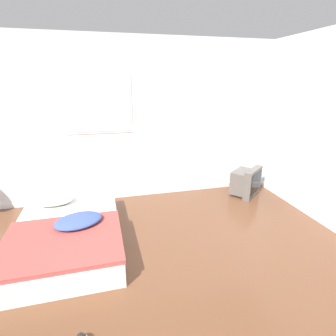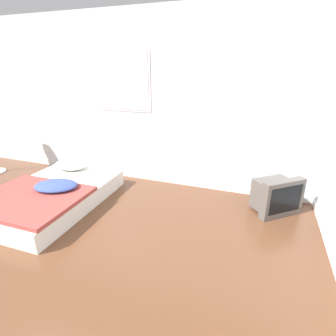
# 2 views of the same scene
# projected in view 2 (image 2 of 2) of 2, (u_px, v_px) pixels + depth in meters

# --- Properties ---
(wall_back) EXTENTS (8.21, 0.08, 2.60)m
(wall_back) POSITION_uv_depth(u_px,v_px,m) (126.00, 101.00, 4.17)
(wall_back) COLOR silver
(wall_back) RESTS_ON ground_plane
(mattress_bed) EXTENTS (1.29, 1.87, 0.38)m
(mattress_bed) POSITION_uv_depth(u_px,v_px,m) (50.00, 195.00, 3.63)
(mattress_bed) COLOR silver
(mattress_bed) RESTS_ON ground_plane
(crt_tv) EXTENTS (0.65, 0.64, 0.50)m
(crt_tv) POSITION_uv_depth(u_px,v_px,m) (276.00, 196.00, 3.41)
(crt_tv) COLOR #56514C
(crt_tv) RESTS_ON ground_plane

